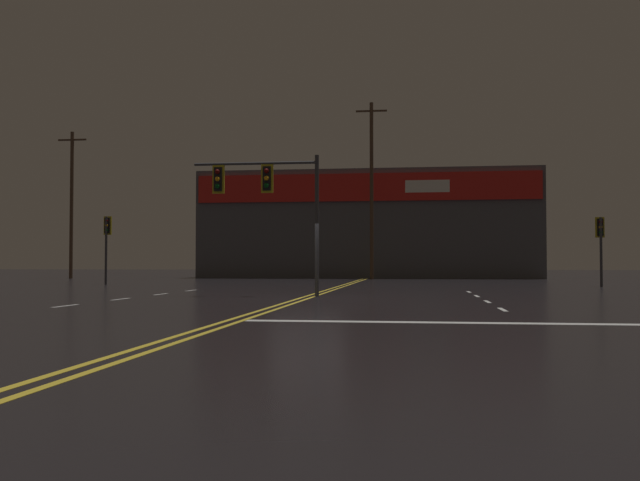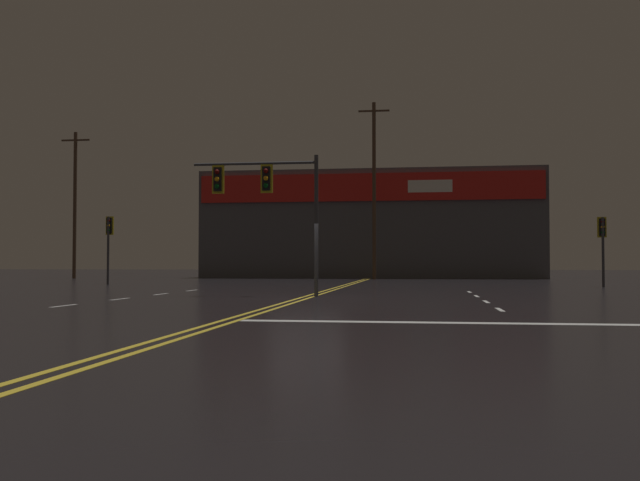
% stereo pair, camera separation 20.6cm
% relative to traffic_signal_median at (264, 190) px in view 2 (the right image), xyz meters
% --- Properties ---
extents(ground_plane, '(200.00, 200.00, 0.00)m').
position_rel_traffic_signal_median_xyz_m(ground_plane, '(1.62, -0.83, -3.70)').
color(ground_plane, black).
extents(road_markings, '(16.89, 60.00, 0.01)m').
position_rel_traffic_signal_median_xyz_m(road_markings, '(2.85, -2.89, -3.69)').
color(road_markings, gold).
rests_on(road_markings, ground).
extents(traffic_signal_median, '(4.42, 0.36, 4.87)m').
position_rel_traffic_signal_median_xyz_m(traffic_signal_median, '(0.00, 0.00, 0.00)').
color(traffic_signal_median, '#38383D').
rests_on(traffic_signal_median, ground).
extents(traffic_signal_corner_northwest, '(0.42, 0.36, 3.65)m').
position_rel_traffic_signal_median_xyz_m(traffic_signal_corner_northwest, '(-11.11, 12.00, -1.02)').
color(traffic_signal_corner_northwest, '#38383D').
rests_on(traffic_signal_corner_northwest, ground).
extents(traffic_signal_corner_northeast, '(0.42, 0.36, 3.37)m').
position_rel_traffic_signal_median_xyz_m(traffic_signal_corner_northeast, '(14.08, 11.62, -1.22)').
color(traffic_signal_corner_northeast, '#38383D').
rests_on(traffic_signal_corner_northeast, ground).
extents(building_backdrop, '(25.85, 10.23, 8.17)m').
position_rel_traffic_signal_median_xyz_m(building_backdrop, '(1.62, 33.18, 0.40)').
color(building_backdrop, '#4C4C51').
rests_on(building_backdrop, ground).
extents(utility_pole_row, '(47.06, 0.26, 12.51)m').
position_rel_traffic_signal_median_xyz_m(utility_pole_row, '(0.96, 25.91, 2.01)').
color(utility_pole_row, '#4C3828').
rests_on(utility_pole_row, ground).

